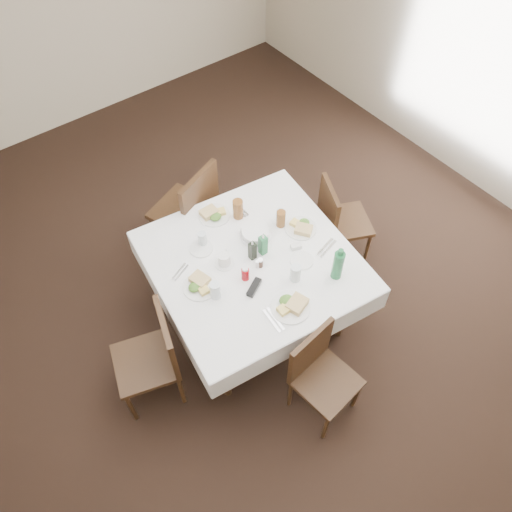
# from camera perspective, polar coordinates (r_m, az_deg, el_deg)

# --- Properties ---
(ground_plane) EXTENTS (7.00, 7.00, 0.00)m
(ground_plane) POSITION_cam_1_polar(r_m,az_deg,el_deg) (4.21, -1.66, -8.85)
(ground_plane) COLOR black
(room_shell) EXTENTS (6.04, 7.04, 2.80)m
(room_shell) POSITION_cam_1_polar(r_m,az_deg,el_deg) (2.83, -2.46, 8.06)
(room_shell) COLOR beige
(room_shell) RESTS_ON ground
(dining_table) EXTENTS (1.61, 1.61, 0.76)m
(dining_table) POSITION_cam_1_polar(r_m,az_deg,el_deg) (3.73, -0.36, -1.10)
(dining_table) COLOR black
(dining_table) RESTS_ON ground
(chair_north) EXTENTS (0.61, 0.61, 0.99)m
(chair_north) POSITION_cam_1_polar(r_m,az_deg,el_deg) (4.32, -7.46, 5.50)
(chair_north) COLOR black
(chair_north) RESTS_ON ground
(chair_south) EXTENTS (0.44, 0.44, 0.84)m
(chair_south) POSITION_cam_1_polar(r_m,az_deg,el_deg) (3.56, 7.19, -12.80)
(chair_south) COLOR black
(chair_south) RESTS_ON ground
(chair_east) EXTENTS (0.54, 0.54, 0.85)m
(chair_east) POSITION_cam_1_polar(r_m,az_deg,el_deg) (4.36, 9.31, 4.33)
(chair_east) COLOR black
(chair_east) RESTS_ON ground
(chair_west) EXTENTS (0.53, 0.53, 0.90)m
(chair_west) POSITION_cam_1_polar(r_m,az_deg,el_deg) (3.61, -11.38, -10.87)
(chair_west) COLOR black
(chair_west) RESTS_ON ground
(meal_north) EXTENTS (0.25, 0.25, 0.05)m
(meal_north) POSITION_cam_1_polar(r_m,az_deg,el_deg) (3.95, -4.87, 4.77)
(meal_north) COLOR white
(meal_north) RESTS_ON dining_table
(meal_south) EXTENTS (0.28, 0.28, 0.06)m
(meal_south) POSITION_cam_1_polar(r_m,az_deg,el_deg) (3.43, 4.02, -5.63)
(meal_south) COLOR white
(meal_south) RESTS_ON dining_table
(meal_east) EXTENTS (0.25, 0.25, 0.05)m
(meal_east) POSITION_cam_1_polar(r_m,az_deg,el_deg) (3.86, 5.24, 3.31)
(meal_east) COLOR white
(meal_east) RESTS_ON dining_table
(meal_west) EXTENTS (0.25, 0.25, 0.05)m
(meal_west) POSITION_cam_1_polar(r_m,az_deg,el_deg) (3.54, -6.48, -3.29)
(meal_west) COLOR white
(meal_west) RESTS_ON dining_table
(side_plate_a) EXTENTS (0.18, 0.18, 0.01)m
(side_plate_a) POSITION_cam_1_polar(r_m,az_deg,el_deg) (3.75, -6.27, 0.85)
(side_plate_a) COLOR white
(side_plate_a) RESTS_ON dining_table
(side_plate_b) EXTENTS (0.18, 0.18, 0.01)m
(side_plate_b) POSITION_cam_1_polar(r_m,az_deg,el_deg) (3.68, 5.24, -0.50)
(side_plate_b) COLOR white
(side_plate_b) RESTS_ON dining_table
(water_n) EXTENTS (0.06, 0.06, 0.12)m
(water_n) POSITION_cam_1_polar(r_m,az_deg,el_deg) (3.74, -6.15, 1.97)
(water_n) COLOR silver
(water_n) RESTS_ON dining_table
(water_s) EXTENTS (0.08, 0.08, 0.14)m
(water_s) POSITION_cam_1_polar(r_m,az_deg,el_deg) (3.53, 4.53, -1.94)
(water_s) COLOR silver
(water_s) RESTS_ON dining_table
(water_e) EXTENTS (0.06, 0.06, 0.12)m
(water_e) POSITION_cam_1_polar(r_m,az_deg,el_deg) (3.88, 2.76, 4.63)
(water_e) COLOR silver
(water_e) RESTS_ON dining_table
(water_w) EXTENTS (0.08, 0.08, 0.14)m
(water_w) POSITION_cam_1_polar(r_m,az_deg,el_deg) (3.44, -4.68, -3.91)
(water_w) COLOR silver
(water_w) RESTS_ON dining_table
(iced_tea_a) EXTENTS (0.08, 0.08, 0.17)m
(iced_tea_a) POSITION_cam_1_polar(r_m,az_deg,el_deg) (3.89, -2.07, 5.38)
(iced_tea_a) COLOR brown
(iced_tea_a) RESTS_ON dining_table
(iced_tea_b) EXTENTS (0.07, 0.07, 0.15)m
(iced_tea_b) POSITION_cam_1_polar(r_m,az_deg,el_deg) (3.84, 2.86, 4.29)
(iced_tea_b) COLOR brown
(iced_tea_b) RESTS_ON dining_table
(bread_basket) EXTENTS (0.23, 0.23, 0.08)m
(bread_basket) POSITION_cam_1_polar(r_m,az_deg,el_deg) (3.78, -0.05, 2.52)
(bread_basket) COLOR silver
(bread_basket) RESTS_ON dining_table
(oil_cruet_dark) EXTENTS (0.05, 0.05, 0.20)m
(oil_cruet_dark) POSITION_cam_1_polar(r_m,az_deg,el_deg) (3.62, -0.42, 0.67)
(oil_cruet_dark) COLOR black
(oil_cruet_dark) RESTS_ON dining_table
(oil_cruet_green) EXTENTS (0.05, 0.05, 0.22)m
(oil_cruet_green) POSITION_cam_1_polar(r_m,az_deg,el_deg) (3.64, 0.80, 1.34)
(oil_cruet_green) COLOR #1F6D3A
(oil_cruet_green) RESTS_ON dining_table
(ketchup_bottle) EXTENTS (0.06, 0.06, 0.12)m
(ketchup_bottle) POSITION_cam_1_polar(r_m,az_deg,el_deg) (3.53, -1.23, -2.03)
(ketchup_bottle) COLOR #B0050E
(ketchup_bottle) RESTS_ON dining_table
(salt_shaker) EXTENTS (0.03, 0.03, 0.07)m
(salt_shaker) POSITION_cam_1_polar(r_m,az_deg,el_deg) (3.61, 0.16, -0.91)
(salt_shaker) COLOR white
(salt_shaker) RESTS_ON dining_table
(pepper_shaker) EXTENTS (0.04, 0.04, 0.08)m
(pepper_shaker) POSITION_cam_1_polar(r_m,az_deg,el_deg) (3.60, 0.51, -0.78)
(pepper_shaker) COLOR #462E21
(pepper_shaker) RESTS_ON dining_table
(coffee_mug) EXTENTS (0.14, 0.14, 0.10)m
(coffee_mug) POSITION_cam_1_polar(r_m,az_deg,el_deg) (3.62, -3.65, -0.42)
(coffee_mug) COLOR white
(coffee_mug) RESTS_ON dining_table
(sunglasses) EXTENTS (0.16, 0.12, 0.03)m
(sunglasses) POSITION_cam_1_polar(r_m,az_deg,el_deg) (3.51, -0.22, -3.60)
(sunglasses) COLOR black
(sunglasses) RESTS_ON dining_table
(green_bottle) EXTENTS (0.08, 0.08, 0.30)m
(green_bottle) POSITION_cam_1_polar(r_m,az_deg,el_deg) (3.53, 9.35, -1.00)
(green_bottle) COLOR #1F6D3A
(green_bottle) RESTS_ON dining_table
(sugar_caddy) EXTENTS (0.09, 0.07, 0.04)m
(sugar_caddy) POSITION_cam_1_polar(r_m,az_deg,el_deg) (3.73, 4.61, 1.11)
(sugar_caddy) COLOR white
(sugar_caddy) RESTS_ON dining_table
(cutlery_n) EXTENTS (0.04, 0.17, 0.01)m
(cutlery_n) POSITION_cam_1_polar(r_m,az_deg,el_deg) (3.99, -1.74, 5.27)
(cutlery_n) COLOR silver
(cutlery_n) RESTS_ON dining_table
(cutlery_s) EXTENTS (0.07, 0.21, 0.01)m
(cutlery_s) POSITION_cam_1_polar(r_m,az_deg,el_deg) (3.39, 2.02, -7.31)
(cutlery_s) COLOR silver
(cutlery_s) RESTS_ON dining_table
(cutlery_e) EXTENTS (0.21, 0.10, 0.01)m
(cutlery_e) POSITION_cam_1_polar(r_m,az_deg,el_deg) (3.77, 8.06, 0.94)
(cutlery_e) COLOR silver
(cutlery_e) RESTS_ON dining_table
(cutlery_w) EXTENTS (0.17, 0.10, 0.01)m
(cutlery_w) POSITION_cam_1_polar(r_m,az_deg,el_deg) (3.64, -8.65, -1.82)
(cutlery_w) COLOR silver
(cutlery_w) RESTS_ON dining_table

